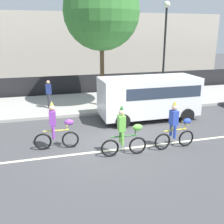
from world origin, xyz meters
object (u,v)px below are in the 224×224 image
at_px(parked_van_white, 150,95).
at_px(parade_cyclist_lime, 124,134).
at_px(parade_cyclist_purple, 56,128).
at_px(street_lamp_post, 165,39).
at_px(pedestrian_onlooker, 49,94).
at_px(parade_cyclist_cobalt, 176,128).

bearing_deg(parked_van_white, parade_cyclist_lime, -124.76).
bearing_deg(parade_cyclist_purple, street_lamp_post, 34.76).
relative_size(parade_cyclist_purple, pedestrian_onlooker, 1.19).
bearing_deg(pedestrian_onlooker, street_lamp_post, -6.50).
distance_m(parade_cyclist_lime, parked_van_white, 4.56).
bearing_deg(pedestrian_onlooker, parade_cyclist_purple, -89.64).
bearing_deg(pedestrian_onlooker, parade_cyclist_lime, -70.28).
xyz_separation_m(parade_cyclist_cobalt, parked_van_white, (0.49, 3.65, 0.44)).
bearing_deg(parade_cyclist_lime, parade_cyclist_purple, 152.05).
relative_size(parade_cyclist_cobalt, pedestrian_onlooker, 1.19).
relative_size(parade_cyclist_lime, pedestrian_onlooker, 1.19).
xyz_separation_m(parade_cyclist_lime, pedestrian_onlooker, (-2.37, 6.61, 0.17)).
distance_m(parade_cyclist_purple, parade_cyclist_lime, 2.64).
bearing_deg(parade_cyclist_lime, parade_cyclist_cobalt, 2.17).
bearing_deg(street_lamp_post, parade_cyclist_purple, -145.24).
xyz_separation_m(parade_cyclist_purple, pedestrian_onlooker, (-0.03, 5.37, 0.17)).
distance_m(parade_cyclist_purple, parked_van_white, 5.53).
height_order(parade_cyclist_cobalt, street_lamp_post, street_lamp_post).
xyz_separation_m(parade_cyclist_purple, parade_cyclist_cobalt, (4.43, -1.16, 0.00)).
xyz_separation_m(street_lamp_post, pedestrian_onlooker, (-6.67, 0.76, -2.97)).
xyz_separation_m(parade_cyclist_lime, parked_van_white, (2.59, 3.73, 0.44)).
bearing_deg(street_lamp_post, parade_cyclist_cobalt, -111.00).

